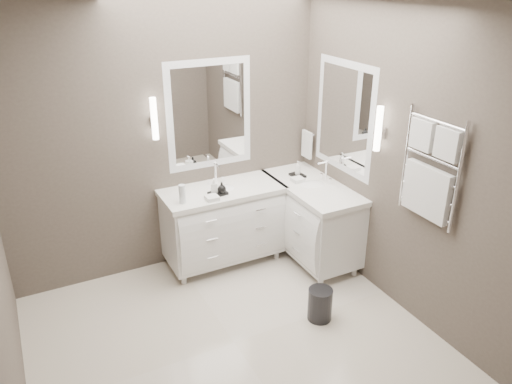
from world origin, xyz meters
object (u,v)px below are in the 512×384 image
vanity_right (311,216)px  waste_bin (320,304)px  towel_ladder (429,174)px  vanity_back (223,221)px

vanity_right → waste_bin: 1.13m
waste_bin → towel_ladder: bearing=-25.2°
vanity_back → towel_ladder: size_ratio=1.38×
vanity_back → vanity_right: (0.88, -0.33, 0.00)m
vanity_back → waste_bin: bearing=-73.9°
vanity_back → waste_bin: 1.37m
towel_ladder → waste_bin: towel_ladder is taller
towel_ladder → waste_bin: (-0.73, 0.34, -1.24)m
vanity_back → waste_bin: (0.37, -1.28, -0.33)m
vanity_back → towel_ladder: 2.16m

